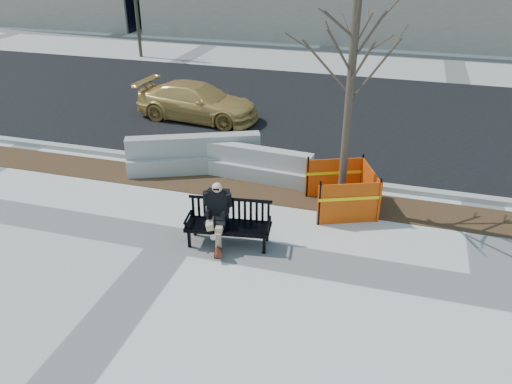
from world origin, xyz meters
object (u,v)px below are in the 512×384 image
bench (229,244)px  sedan (198,119)px  seated_man (218,242)px  tree_fence (340,208)px  jersey_barrier_right (255,178)px  jersey_barrier_left (195,170)px

bench → sedan: sedan is taller
bench → sedan: bearing=108.6°
seated_man → tree_fence: (2.19, 2.09, 0.00)m
seated_man → jersey_barrier_right: seated_man is taller
tree_fence → sedan: tree_fence is taller
bench → sedan: 7.69m
tree_fence → sedan: size_ratio=1.27×
seated_man → jersey_barrier_left: seated_man is taller
jersey_barrier_left → sedan: bearing=87.2°
bench → seated_man: seated_man is taller
seated_man → jersey_barrier_left: size_ratio=0.38×
bench → seated_man: 0.23m
bench → seated_man: bearing=168.5°
tree_fence → jersey_barrier_left: bearing=166.1°
bench → jersey_barrier_left: (-2.00, 3.08, 0.00)m
seated_man → sedan: bearing=107.1°
sedan → jersey_barrier_right: size_ratio=1.38×
tree_fence → sedan: bearing=138.5°
sedan → tree_fence: bearing=-126.4°
seated_man → tree_fence: 3.02m
bench → jersey_barrier_left: jersey_barrier_left is taller
seated_man → jersey_barrier_right: 3.08m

